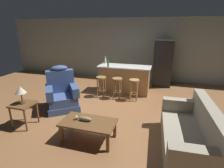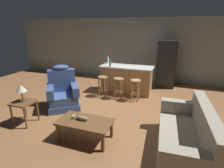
{
  "view_description": "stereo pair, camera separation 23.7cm",
  "coord_description": "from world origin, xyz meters",
  "px_view_note": "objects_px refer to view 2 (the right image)",
  "views": [
    {
      "loc": [
        1.25,
        -4.43,
        2.23
      ],
      "look_at": [
        -0.02,
        -0.1,
        0.75
      ],
      "focal_mm": 28.0,
      "sensor_mm": 36.0,
      "label": 1
    },
    {
      "loc": [
        1.48,
        -4.36,
        2.23
      ],
      "look_at": [
        -0.02,
        -0.1,
        0.75
      ],
      "focal_mm": 28.0,
      "sensor_mm": 36.0,
      "label": 2
    }
  ],
  "objects_px": {
    "bar_stool_left": "(103,83)",
    "bar_stool_right": "(135,86)",
    "couch": "(187,138)",
    "coffee_table": "(85,123)",
    "bar_stool_middle": "(119,84)",
    "bottle_tall_green": "(108,61)",
    "table_lamp": "(21,89)",
    "refrigerator": "(166,64)",
    "bottle_short_amber": "(110,63)",
    "end_table": "(24,105)",
    "kitchen_island": "(126,79)",
    "recliner_near_lamp": "(63,93)",
    "fish_figurine": "(80,118)"
  },
  "relations": [
    {
      "from": "end_table",
      "to": "bottle_tall_green",
      "type": "height_order",
      "value": "bottle_tall_green"
    },
    {
      "from": "table_lamp",
      "to": "bottle_short_amber",
      "type": "bearing_deg",
      "value": 64.25
    },
    {
      "from": "couch",
      "to": "recliner_near_lamp",
      "type": "bearing_deg",
      "value": -20.17
    },
    {
      "from": "fish_figurine",
      "to": "bottle_tall_green",
      "type": "height_order",
      "value": "bottle_tall_green"
    },
    {
      "from": "kitchen_island",
      "to": "bottle_tall_green",
      "type": "height_order",
      "value": "bottle_tall_green"
    },
    {
      "from": "coffee_table",
      "to": "bottle_short_amber",
      "type": "distance_m",
      "value": 2.81
    },
    {
      "from": "end_table",
      "to": "bottle_short_amber",
      "type": "bearing_deg",
      "value": 64.51
    },
    {
      "from": "couch",
      "to": "bottle_short_amber",
      "type": "xyz_separation_m",
      "value": [
        -2.37,
        2.5,
        0.72
      ]
    },
    {
      "from": "bar_stool_right",
      "to": "bottle_short_amber",
      "type": "height_order",
      "value": "bottle_short_amber"
    },
    {
      "from": "bar_stool_left",
      "to": "bar_stool_right",
      "type": "height_order",
      "value": "same"
    },
    {
      "from": "kitchen_island",
      "to": "bar_stool_right",
      "type": "bearing_deg",
      "value": -54.16
    },
    {
      "from": "refrigerator",
      "to": "table_lamp",
      "type": "bearing_deg",
      "value": -126.68
    },
    {
      "from": "recliner_near_lamp",
      "to": "kitchen_island",
      "type": "distance_m",
      "value": 2.25
    },
    {
      "from": "couch",
      "to": "bar_stool_left",
      "type": "bearing_deg",
      "value": -43.46
    },
    {
      "from": "couch",
      "to": "recliner_near_lamp",
      "type": "xyz_separation_m",
      "value": [
        -3.28,
        1.01,
        0.08
      ]
    },
    {
      "from": "end_table",
      "to": "bar_stool_middle",
      "type": "relative_size",
      "value": 0.82
    },
    {
      "from": "refrigerator",
      "to": "bar_stool_middle",
      "type": "bearing_deg",
      "value": -126.3
    },
    {
      "from": "bar_stool_left",
      "to": "bar_stool_middle",
      "type": "relative_size",
      "value": 1.0
    },
    {
      "from": "coffee_table",
      "to": "bar_stool_middle",
      "type": "bearing_deg",
      "value": 90.23
    },
    {
      "from": "end_table",
      "to": "table_lamp",
      "type": "height_order",
      "value": "table_lamp"
    },
    {
      "from": "bar_stool_middle",
      "to": "bar_stool_right",
      "type": "height_order",
      "value": "same"
    },
    {
      "from": "recliner_near_lamp",
      "to": "fish_figurine",
      "type": "bearing_deg",
      "value": 9.43
    },
    {
      "from": "table_lamp",
      "to": "bar_stool_middle",
      "type": "relative_size",
      "value": 0.6
    },
    {
      "from": "table_lamp",
      "to": "bar_stool_middle",
      "type": "height_order",
      "value": "table_lamp"
    },
    {
      "from": "coffee_table",
      "to": "table_lamp",
      "type": "distance_m",
      "value": 1.75
    },
    {
      "from": "recliner_near_lamp",
      "to": "table_lamp",
      "type": "relative_size",
      "value": 2.93
    },
    {
      "from": "coffee_table",
      "to": "fish_figurine",
      "type": "height_order",
      "value": "fish_figurine"
    },
    {
      "from": "bar_stool_left",
      "to": "bottle_short_amber",
      "type": "relative_size",
      "value": 2.43
    },
    {
      "from": "table_lamp",
      "to": "bar_stool_right",
      "type": "xyz_separation_m",
      "value": [
        2.21,
        2.21,
        -0.4
      ]
    },
    {
      "from": "end_table",
      "to": "bar_stool_middle",
      "type": "height_order",
      "value": "bar_stool_middle"
    },
    {
      "from": "end_table",
      "to": "bar_stool_middle",
      "type": "bearing_deg",
      "value": 53.31
    },
    {
      "from": "recliner_near_lamp",
      "to": "kitchen_island",
      "type": "height_order",
      "value": "recliner_near_lamp"
    },
    {
      "from": "kitchen_island",
      "to": "coffee_table",
      "type": "bearing_deg",
      "value": -91.6
    },
    {
      "from": "kitchen_island",
      "to": "recliner_near_lamp",
      "type": "bearing_deg",
      "value": -129.08
    },
    {
      "from": "kitchen_island",
      "to": "end_table",
      "type": "bearing_deg",
      "value": -121.49
    },
    {
      "from": "bottle_tall_green",
      "to": "coffee_table",
      "type": "bearing_deg",
      "value": -77.81
    },
    {
      "from": "bar_stool_right",
      "to": "couch",
      "type": "bearing_deg",
      "value": -56.61
    },
    {
      "from": "bar_stool_left",
      "to": "bar_stool_right",
      "type": "bearing_deg",
      "value": 0.0
    },
    {
      "from": "fish_figurine",
      "to": "end_table",
      "type": "relative_size",
      "value": 0.61
    },
    {
      "from": "table_lamp",
      "to": "bar_stool_right",
      "type": "bearing_deg",
      "value": 44.99
    },
    {
      "from": "end_table",
      "to": "table_lamp",
      "type": "relative_size",
      "value": 1.37
    },
    {
      "from": "bar_stool_middle",
      "to": "kitchen_island",
      "type": "bearing_deg",
      "value": 81.75
    },
    {
      "from": "refrigerator",
      "to": "bottle_short_amber",
      "type": "relative_size",
      "value": 6.3
    },
    {
      "from": "bottle_tall_green",
      "to": "bar_stool_middle",
      "type": "bearing_deg",
      "value": -51.13
    },
    {
      "from": "end_table",
      "to": "kitchen_island",
      "type": "height_order",
      "value": "kitchen_island"
    },
    {
      "from": "table_lamp",
      "to": "bar_stool_right",
      "type": "height_order",
      "value": "table_lamp"
    },
    {
      "from": "couch",
      "to": "bar_stool_right",
      "type": "xyz_separation_m",
      "value": [
        -1.4,
        2.13,
        0.13
      ]
    },
    {
      "from": "coffee_table",
      "to": "kitchen_island",
      "type": "height_order",
      "value": "kitchen_island"
    },
    {
      "from": "coffee_table",
      "to": "recliner_near_lamp",
      "type": "height_order",
      "value": "recliner_near_lamp"
    },
    {
      "from": "bottle_tall_green",
      "to": "couch",
      "type": "bearing_deg",
      "value": -48.5
    }
  ]
}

